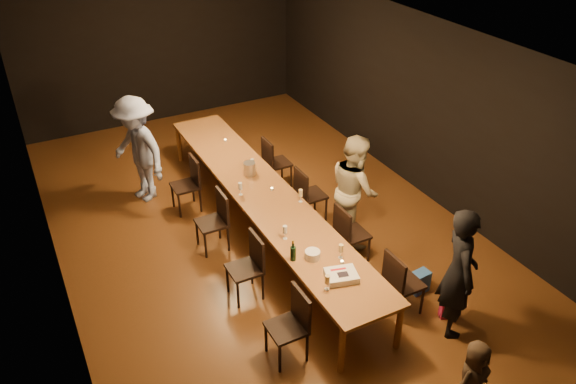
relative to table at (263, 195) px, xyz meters
name	(u,v)px	position (x,y,z in m)	size (l,w,h in m)	color
ground	(264,232)	(0.00, 0.00, -0.70)	(10.00, 10.00, 0.00)	#412810
room_shell	(261,111)	(0.00, 0.00, 1.38)	(6.04, 10.04, 3.02)	black
table	(263,195)	(0.00, 0.00, 0.00)	(0.90, 6.00, 0.75)	brown
chair_right_0	(404,282)	(0.85, -2.40, -0.24)	(0.42, 0.42, 0.93)	black
chair_right_1	(353,233)	(0.85, -1.20, -0.24)	(0.42, 0.42, 0.93)	black
chair_right_2	(311,194)	(0.85, 0.00, -0.24)	(0.42, 0.42, 0.93)	black
chair_right_3	(277,162)	(0.85, 1.20, -0.24)	(0.42, 0.42, 0.93)	black
chair_left_0	(286,327)	(-0.85, -2.40, -0.24)	(0.42, 0.42, 0.93)	black
chair_left_1	(244,268)	(-0.85, -1.20, -0.24)	(0.42, 0.42, 0.93)	black
chair_left_2	(211,222)	(-0.85, 0.00, -0.24)	(0.42, 0.42, 0.93)	black
chair_left_3	(185,185)	(-0.85, 1.20, -0.24)	(0.42, 0.42, 0.93)	black
woman_birthday	(459,272)	(1.20, -2.93, 0.18)	(0.64, 0.42, 1.76)	black
woman_tan	(354,189)	(1.16, -0.73, 0.17)	(0.84, 0.66, 1.74)	#BBAF8C
man_blue	(138,150)	(-1.38, 1.91, 0.22)	(1.19, 0.69, 1.85)	#99AFEC
child	(472,379)	(0.52, -3.96, -0.22)	(0.48, 0.31, 0.97)	#3B2C21
gift_bag_red	(448,310)	(1.30, -2.79, -0.58)	(0.20, 0.11, 0.24)	#C91E4F
gift_bag_blue	(420,282)	(1.29, -2.22, -0.54)	(0.25, 0.17, 0.32)	#2A5AB6
birthday_cake	(341,276)	(-0.02, -2.24, 0.09)	(0.44, 0.39, 0.09)	white
plate_stack	(312,255)	(-0.13, -1.74, 0.10)	(0.20, 0.20, 0.11)	white
champagne_bottle	(293,250)	(-0.36, -1.65, 0.20)	(0.07, 0.07, 0.31)	black
ice_bucket	(250,169)	(0.05, 0.58, 0.15)	(0.19, 0.19, 0.21)	#A4A4A9
wineglass_0	(327,283)	(-0.27, -2.33, 0.15)	(0.06, 0.06, 0.21)	beige
wineglass_1	(341,251)	(0.19, -1.89, 0.15)	(0.06, 0.06, 0.21)	beige
wineglass_2	(285,232)	(-0.25, -1.21, 0.15)	(0.06, 0.06, 0.21)	silver
wineglass_3	(301,196)	(0.38, -0.50, 0.15)	(0.06, 0.06, 0.21)	beige
wineglass_4	(240,189)	(-0.33, 0.09, 0.15)	(0.06, 0.06, 0.21)	silver
wineglass_5	(252,165)	(0.14, 0.67, 0.15)	(0.06, 0.06, 0.21)	silver
tealight_near	(342,262)	(0.15, -1.99, 0.06)	(0.05, 0.05, 0.03)	#B2B7B2
tealight_mid	(272,189)	(0.15, -0.01, 0.06)	(0.05, 0.05, 0.03)	#B2B7B2
tealight_far	(225,140)	(0.15, 1.86, 0.06)	(0.05, 0.05, 0.03)	#B2B7B2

